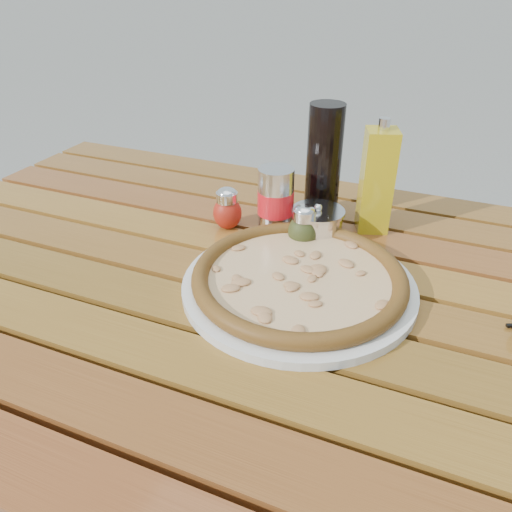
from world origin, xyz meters
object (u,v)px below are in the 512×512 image
at_px(pepper_shaker, 227,209).
at_px(pizza, 299,277).
at_px(parmesan_tin, 317,224).
at_px(plate, 299,285).
at_px(dark_bottle, 324,163).
at_px(soda_can, 276,200).
at_px(olive_oil_cruet, 377,181).
at_px(oregano_shaker, 304,227).
at_px(table, 251,315).

bearing_deg(pepper_shaker, pizza, -37.11).
bearing_deg(parmesan_tin, plate, -82.57).
xyz_separation_m(pizza, parmesan_tin, (-0.02, 0.16, 0.01)).
relative_size(pizza, dark_bottle, 1.64).
bearing_deg(soda_can, olive_oil_cruet, 23.11).
height_order(dark_bottle, parmesan_tin, dark_bottle).
bearing_deg(parmesan_tin, dark_bottle, 102.40).
distance_m(soda_can, parmesan_tin, 0.09).
relative_size(pizza, olive_oil_cruet, 1.72).
bearing_deg(olive_oil_cruet, oregano_shaker, -129.77).
height_order(plate, soda_can, soda_can).
relative_size(soda_can, parmesan_tin, 1.12).
xyz_separation_m(table, olive_oil_cruet, (0.14, 0.25, 0.17)).
height_order(table, parmesan_tin, parmesan_tin).
xyz_separation_m(plate, pepper_shaker, (-0.19, 0.14, 0.03)).
xyz_separation_m(pizza, pepper_shaker, (-0.19, 0.14, 0.02)).
bearing_deg(soda_can, table, -81.73).
bearing_deg(olive_oil_cruet, pepper_shaker, -157.93).
bearing_deg(oregano_shaker, soda_can, 146.91).
bearing_deg(oregano_shaker, parmesan_tin, 67.80).
bearing_deg(table, olive_oil_cruet, 59.95).
distance_m(pizza, oregano_shaker, 0.13).
bearing_deg(pepper_shaker, table, -52.47).
bearing_deg(pizza, olive_oil_cruet, 75.95).
bearing_deg(olive_oil_cruet, parmesan_tin, -135.39).
height_order(table, olive_oil_cruet, olive_oil_cruet).
bearing_deg(olive_oil_cruet, pizza, -104.05).
xyz_separation_m(pepper_shaker, soda_can, (0.08, 0.03, 0.02)).
distance_m(pizza, parmesan_tin, 0.17).
bearing_deg(plate, soda_can, 121.15).
distance_m(table, pepper_shaker, 0.21).
bearing_deg(table, soda_can, 98.27).
relative_size(pizza, oregano_shaker, 4.41).
relative_size(plate, parmesan_tin, 3.37).
distance_m(pizza, olive_oil_cruet, 0.26).
distance_m(oregano_shaker, soda_can, 0.09).
bearing_deg(parmesan_tin, pepper_shaker, -173.17).
relative_size(pepper_shaker, parmesan_tin, 0.77).
distance_m(dark_bottle, soda_can, 0.12).
distance_m(plate, olive_oil_cruet, 0.27).
relative_size(oregano_shaker, olive_oil_cruet, 0.39).
xyz_separation_m(table, dark_bottle, (0.04, 0.26, 0.19)).
relative_size(pepper_shaker, soda_can, 0.68).
distance_m(soda_can, olive_oil_cruet, 0.19).
distance_m(pizza, dark_bottle, 0.28).
height_order(plate, oregano_shaker, oregano_shaker).
bearing_deg(olive_oil_cruet, dark_bottle, 171.05).
height_order(table, pizza, pizza).
bearing_deg(pizza, parmesan_tin, 97.43).
bearing_deg(olive_oil_cruet, soda_can, -156.89).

